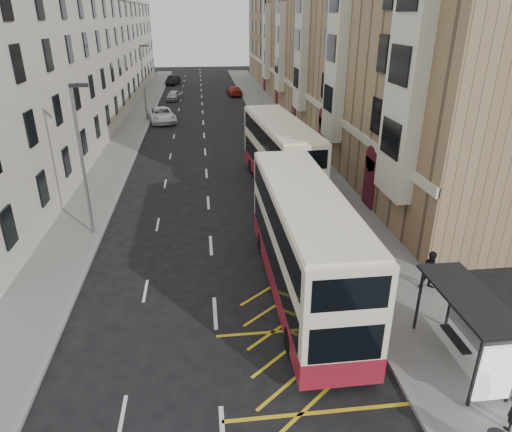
{
  "coord_description": "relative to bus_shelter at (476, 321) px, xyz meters",
  "views": [
    {
      "loc": [
        -0.16,
        -11.54,
        11.2
      ],
      "look_at": [
        2.2,
        8.25,
        2.35
      ],
      "focal_mm": 32.0,
      "sensor_mm": 36.0,
      "label": 1
    }
  ],
  "objects": [
    {
      "name": "kerb_right",
      "position": [
        -2.34,
        30.39,
        -2.06
      ],
      "size": [
        0.25,
        120.0,
        0.15
      ],
      "primitive_type": "cube",
      "color": "gray",
      "rests_on": "ground"
    },
    {
      "name": "road_markings",
      "position": [
        -8.34,
        45.39,
        -2.13
      ],
      "size": [
        10.0,
        110.0,
        0.01
      ],
      "primitive_type": null,
      "color": "silver",
      "rests_on": "ground"
    },
    {
      "name": "car_dark",
      "position": [
        -13.09,
        71.41,
        -1.38
      ],
      "size": [
        2.52,
        4.81,
        1.51
      ],
      "primitive_type": "imported",
      "rotation": [
        0.0,
        0.0,
        -0.21
      ],
      "color": "black",
      "rests_on": "ground"
    },
    {
      "name": "terrace_right",
      "position": [
        6.54,
        45.77,
        5.38
      ],
      "size": [
        10.75,
        79.0,
        15.25
      ],
      "color": "#967C57",
      "rests_on": "ground"
    },
    {
      "name": "kerb_left",
      "position": [
        -14.34,
        30.39,
        -2.06
      ],
      "size": [
        0.25,
        120.0,
        0.15
      ],
      "primitive_type": "cube",
      "color": "gray",
      "rests_on": "ground"
    },
    {
      "name": "white_van",
      "position": [
        -12.96,
        41.18,
        -1.33
      ],
      "size": [
        3.84,
        6.22,
        1.61
      ],
      "primitive_type": "imported",
      "rotation": [
        0.0,
        0.0,
        0.22
      ],
      "color": "white",
      "rests_on": "ground"
    },
    {
      "name": "pavement_left",
      "position": [
        -15.84,
        30.39,
        -2.06
      ],
      "size": [
        3.0,
        120.0,
        0.15
      ],
      "primitive_type": "cube",
      "color": "slate",
      "rests_on": "ground"
    },
    {
      "name": "pedestrian_mid",
      "position": [
        1.07,
        4.91,
        -1.1
      ],
      "size": [
        0.92,
        0.74,
        1.78
      ],
      "primitive_type": "imported",
      "rotation": [
        0.0,
        0.0,
        -0.08
      ],
      "color": "black",
      "rests_on": "pavement_right"
    },
    {
      "name": "street_lamp_far",
      "position": [
        -14.69,
        42.39,
        2.5
      ],
      "size": [
        0.93,
        0.18,
        8.0
      ],
      "color": "slate",
      "rests_on": "pavement_left"
    },
    {
      "name": "bus_shelter",
      "position": [
        0.0,
        0.0,
        0.0
      ],
      "size": [
        1.65,
        4.25,
        2.7
      ],
      "color": "black",
      "rests_on": "pavement_right"
    },
    {
      "name": "terrace_left",
      "position": [
        -21.77,
        45.89,
        4.38
      ],
      "size": [
        9.18,
        79.0,
        13.25
      ],
      "color": "beige",
      "rests_on": "ground"
    },
    {
      "name": "double_decker_rear",
      "position": [
        -3.34,
        18.38,
        0.3
      ],
      "size": [
        3.73,
        12.18,
        4.78
      ],
      "rotation": [
        0.0,
        0.0,
        0.08
      ],
      "color": "#F7E8C5",
      "rests_on": "ground"
    },
    {
      "name": "ground",
      "position": [
        -8.34,
        0.39,
        -2.14
      ],
      "size": [
        200.0,
        200.0,
        0.0
      ],
      "primitive_type": "plane",
      "color": "black",
      "rests_on": "ground"
    },
    {
      "name": "car_silver",
      "position": [
        -12.29,
        55.4,
        -1.46
      ],
      "size": [
        2.29,
        4.19,
        1.35
      ],
      "primitive_type": "imported",
      "rotation": [
        0.0,
        0.0,
        -0.18
      ],
      "color": "#ADB0B4",
      "rests_on": "ground"
    },
    {
      "name": "street_lamp_near",
      "position": [
        -14.69,
        12.39,
        2.5
      ],
      "size": [
        0.93,
        0.18,
        8.0
      ],
      "color": "slate",
      "rests_on": "pavement_left"
    },
    {
      "name": "double_decker_front",
      "position": [
        -4.52,
        5.45,
        0.3
      ],
      "size": [
        2.8,
        12.02,
        4.79
      ],
      "rotation": [
        0.0,
        0.0,
        0.0
      ],
      "color": "#F7E8C5",
      "rests_on": "ground"
    },
    {
      "name": "car_red",
      "position": [
        -3.44,
        58.56,
        -1.45
      ],
      "size": [
        2.39,
        4.88,
        1.37
      ],
      "primitive_type": "imported",
      "rotation": [
        0.0,
        0.0,
        3.25
      ],
      "color": "maroon",
      "rests_on": "ground"
    },
    {
      "name": "pavement_right",
      "position": [
        -0.34,
        30.39,
        -2.06
      ],
      "size": [
        4.0,
        120.0,
        0.15
      ],
      "primitive_type": "cube",
      "color": "slate",
      "rests_on": "ground"
    },
    {
      "name": "pedestrian_far",
      "position": [
        -1.87,
        7.95,
        -1.05
      ],
      "size": [
        1.15,
        1.03,
        1.87
      ],
      "primitive_type": "imported",
      "rotation": [
        0.0,
        0.0,
        2.49
      ],
      "color": "black",
      "rests_on": "pavement_right"
    },
    {
      "name": "guard_railing",
      "position": [
        -2.09,
        6.14,
        -1.28
      ],
      "size": [
        0.06,
        6.56,
        1.01
      ],
      "color": "red",
      "rests_on": "pavement_right"
    }
  ]
}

